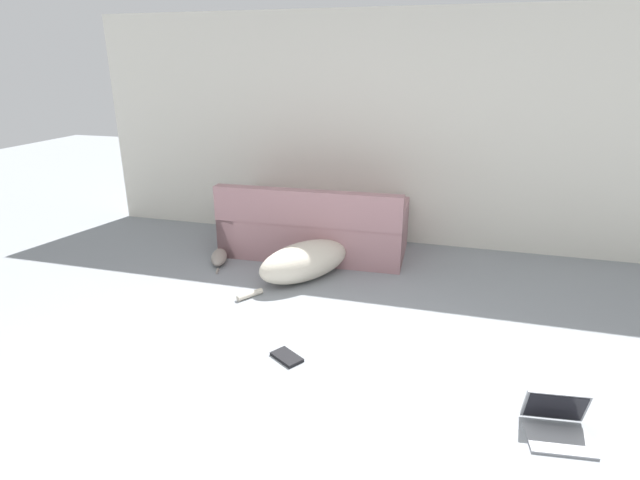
{
  "coord_description": "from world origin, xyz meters",
  "views": [
    {
      "loc": [
        0.75,
        -2.1,
        2.01
      ],
      "look_at": [
        -0.29,
        1.57,
        0.64
      ],
      "focal_mm": 28.0,
      "sensor_mm": 36.0,
      "label": 1
    }
  ],
  "objects_px": {
    "couch": "(315,229)",
    "cat": "(219,257)",
    "laptop_open": "(557,420)",
    "book_black": "(287,357)",
    "dog": "(309,260)"
  },
  "relations": [
    {
      "from": "dog",
      "to": "book_black",
      "type": "bearing_deg",
      "value": -135.49
    },
    {
      "from": "dog",
      "to": "cat",
      "type": "bearing_deg",
      "value": 117.07
    },
    {
      "from": "dog",
      "to": "book_black",
      "type": "relative_size",
      "value": 4.89
    },
    {
      "from": "laptop_open",
      "to": "book_black",
      "type": "height_order",
      "value": "laptop_open"
    },
    {
      "from": "laptop_open",
      "to": "book_black",
      "type": "bearing_deg",
      "value": 164.05
    },
    {
      "from": "couch",
      "to": "book_black",
      "type": "distance_m",
      "value": 2.15
    },
    {
      "from": "couch",
      "to": "cat",
      "type": "xyz_separation_m",
      "value": [
        -0.89,
        -0.56,
        -0.21
      ]
    },
    {
      "from": "cat",
      "to": "laptop_open",
      "type": "bearing_deg",
      "value": -142.68
    },
    {
      "from": "dog",
      "to": "couch",
      "type": "bearing_deg",
      "value": 45.19
    },
    {
      "from": "cat",
      "to": "book_black",
      "type": "bearing_deg",
      "value": -161.54
    },
    {
      "from": "couch",
      "to": "laptop_open",
      "type": "xyz_separation_m",
      "value": [
        2.14,
        -2.38,
        -0.19
      ]
    },
    {
      "from": "couch",
      "to": "laptop_open",
      "type": "height_order",
      "value": "couch"
    },
    {
      "from": "couch",
      "to": "dog",
      "type": "relative_size",
      "value": 1.52
    },
    {
      "from": "dog",
      "to": "cat",
      "type": "height_order",
      "value": "dog"
    },
    {
      "from": "book_black",
      "to": "cat",
      "type": "bearing_deg",
      "value": 130.21
    }
  ]
}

